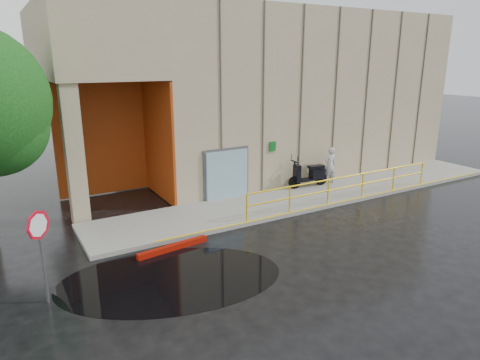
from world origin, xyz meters
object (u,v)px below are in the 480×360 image
object	(u,v)px
scooter	(309,168)
person	(330,165)
red_curb	(173,247)
stop_sign	(40,236)

from	to	relation	value
scooter	person	bearing A→B (deg)	6.02
person	red_curb	bearing A→B (deg)	27.89
stop_sign	red_curb	distance (m)	4.32
person	stop_sign	size ratio (longest dim) A/B	0.71
red_curb	stop_sign	bearing A→B (deg)	-161.10
person	scooter	distance (m)	1.26
person	stop_sign	bearing A→B (deg)	28.13
person	red_curb	distance (m)	9.52
red_curb	person	bearing A→B (deg)	18.10
person	scooter	xyz separation A→B (m)	(-1.26, -0.01, 0.04)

